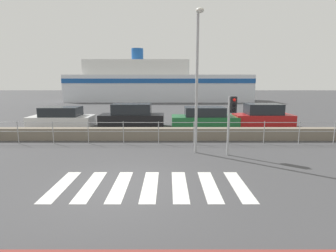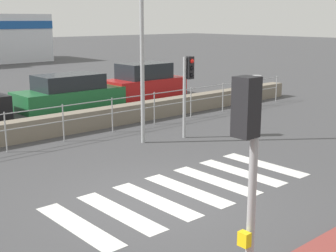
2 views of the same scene
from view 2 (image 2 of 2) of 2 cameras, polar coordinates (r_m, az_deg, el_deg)
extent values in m
plane|color=#424244|center=(9.69, -1.20, -8.96)|extent=(160.00, 160.00, 0.00)
cube|color=silver|center=(8.69, -10.90, -11.84)|extent=(0.45, 2.40, 0.01)
cube|color=silver|center=(9.13, -5.97, -10.41)|extent=(0.45, 2.40, 0.01)
cube|color=silver|center=(9.64, -1.57, -9.05)|extent=(0.45, 2.40, 0.01)
cube|color=silver|center=(10.20, 2.34, -7.79)|extent=(0.45, 2.40, 0.01)
cube|color=silver|center=(10.81, 5.82, -6.64)|extent=(0.45, 2.40, 0.01)
cube|color=silver|center=(11.45, 8.89, -5.59)|extent=(0.45, 2.40, 0.01)
cube|color=silver|center=(12.13, 11.63, -4.64)|extent=(0.45, 2.40, 0.01)
cube|color=slate|center=(14.77, -17.26, -0.52)|extent=(25.65, 0.55, 0.64)
cylinder|color=#9EA0A3|center=(13.84, -15.96, 1.90)|extent=(23.08, 0.03, 0.03)
cylinder|color=#9EA0A3|center=(13.93, -15.84, 0.06)|extent=(23.08, 0.03, 0.03)
cylinder|color=#9EA0A3|center=(13.60, -19.19, -0.73)|extent=(0.04, 0.04, 1.14)
cylinder|color=#9EA0A3|center=(14.33, -12.64, 0.36)|extent=(0.04, 0.04, 1.14)
cylinder|color=#9EA0A3|center=(15.24, -6.81, 1.33)|extent=(0.04, 0.04, 1.14)
cylinder|color=#9EA0A3|center=(16.30, -1.68, 2.17)|extent=(0.04, 0.04, 1.14)
cylinder|color=#9EA0A3|center=(17.47, 2.80, 2.89)|extent=(0.04, 0.04, 1.14)
cylinder|color=#9EA0A3|center=(18.73, 6.71, 3.51)|extent=(0.04, 0.04, 1.14)
cylinder|color=#9EA0A3|center=(20.08, 10.10, 4.02)|extent=(0.04, 0.04, 1.14)
cylinder|color=#9EA0A3|center=(21.48, 13.07, 4.47)|extent=(0.04, 0.04, 1.14)
cylinder|color=#9EA0A3|center=(5.70, 10.16, -9.04)|extent=(0.10, 0.10, 3.00)
cube|color=black|center=(5.25, 9.51, 2.28)|extent=(0.24, 0.24, 0.68)
sphere|color=red|center=(5.30, 8.42, 4.74)|extent=(0.13, 0.13, 0.13)
sphere|color=black|center=(5.34, 8.35, 2.50)|extent=(0.13, 0.13, 0.13)
sphere|color=black|center=(5.38, 8.27, 0.29)|extent=(0.13, 0.13, 0.13)
cube|color=yellow|center=(5.80, 9.29, -13.45)|extent=(0.10, 0.14, 0.18)
cylinder|color=#9EA0A3|center=(14.31, 2.01, 3.44)|extent=(0.10, 0.10, 2.50)
cube|color=black|center=(14.31, 2.54, 7.12)|extent=(0.24, 0.24, 0.68)
sphere|color=red|center=(14.19, 2.94, 7.92)|extent=(0.13, 0.13, 0.13)
sphere|color=black|center=(14.21, 2.93, 7.07)|extent=(0.13, 0.13, 0.13)
sphere|color=black|center=(14.23, 2.93, 6.23)|extent=(0.13, 0.13, 0.13)
cylinder|color=#9EA0A3|center=(13.54, -3.19, 10.32)|extent=(0.12, 0.12, 6.00)
cube|color=#1E6633|center=(19.98, -11.92, 3.35)|extent=(4.49, 1.83, 0.76)
cube|color=#1E2328|center=(19.88, -12.01, 5.30)|extent=(2.70, 1.61, 0.62)
cube|color=#B21919|center=(22.19, -2.90, 4.70)|extent=(3.88, 1.76, 0.88)
cube|color=#1E2328|center=(22.09, -2.93, 6.75)|extent=(2.33, 1.55, 0.72)
camera|label=1|loc=(7.21, 53.64, 4.00)|focal=28.00mm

